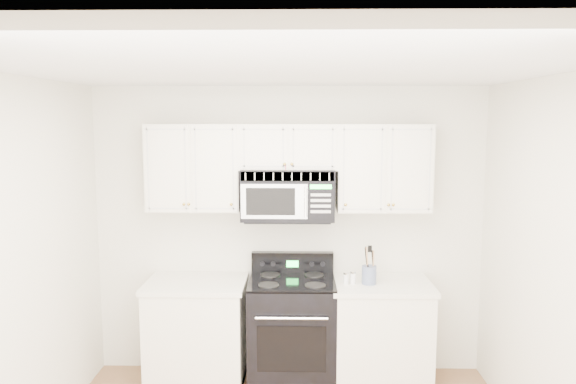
{
  "coord_description": "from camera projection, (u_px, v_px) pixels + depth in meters",
  "views": [
    {
      "loc": [
        0.09,
        -3.25,
        2.32
      ],
      "look_at": [
        0.0,
        1.3,
        1.72
      ],
      "focal_mm": 35.0,
      "sensor_mm": 36.0,
      "label": 1
    }
  ],
  "objects": [
    {
      "name": "utensil_crock",
      "position": [
        369.0,
        274.0,
        4.76
      ],
      "size": [
        0.12,
        0.12,
        0.33
      ],
      "color": "#4D5C6D",
      "rests_on": "base_cabinet_right"
    },
    {
      "name": "room",
      "position": [
        284.0,
        290.0,
        3.36
      ],
      "size": [
        3.51,
        3.51,
        2.61
      ],
      "color": "brown",
      "rests_on": "ground"
    },
    {
      "name": "shaker_salt",
      "position": [
        346.0,
        278.0,
        4.75
      ],
      "size": [
        0.04,
        0.04,
        0.1
      ],
      "color": "silver",
      "rests_on": "base_cabinet_right"
    },
    {
      "name": "base_cabinet_right",
      "position": [
        380.0,
        337.0,
        4.88
      ],
      "size": [
        0.86,
        0.65,
        0.92
      ],
      "color": "silver",
      "rests_on": "ground"
    },
    {
      "name": "range",
      "position": [
        292.0,
        330.0,
        4.89
      ],
      "size": [
        0.74,
        0.67,
        1.11
      ],
      "color": "black",
      "rests_on": "ground"
    },
    {
      "name": "base_cabinet_left",
      "position": [
        197.0,
        336.0,
        4.92
      ],
      "size": [
        0.86,
        0.65,
        0.92
      ],
      "color": "silver",
      "rests_on": "ground"
    },
    {
      "name": "upper_cabinets",
      "position": [
        289.0,
        163.0,
        4.85
      ],
      "size": [
        2.44,
        0.37,
        0.75
      ],
      "color": "silver",
      "rests_on": "ground"
    },
    {
      "name": "shaker_pepper",
      "position": [
        353.0,
        277.0,
        4.77
      ],
      "size": [
        0.05,
        0.05,
        0.11
      ],
      "color": "silver",
      "rests_on": "base_cabinet_right"
    },
    {
      "name": "microwave",
      "position": [
        288.0,
        194.0,
        4.84
      ],
      "size": [
        0.79,
        0.45,
        0.44
      ],
      "color": "black",
      "rests_on": "ground"
    }
  ]
}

